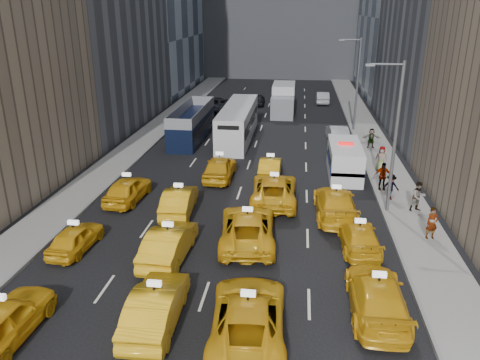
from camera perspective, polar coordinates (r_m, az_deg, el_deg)
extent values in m
plane|color=black|center=(19.32, -5.60, -17.23)|extent=(160.00, 160.00, 0.00)
cube|color=gray|center=(43.90, -12.00, 4.54)|extent=(3.00, 90.00, 0.15)
cube|color=gray|center=(42.10, 16.22, 3.48)|extent=(3.00, 90.00, 0.15)
cube|color=slate|center=(43.45, -10.19, 4.52)|extent=(0.15, 90.00, 0.18)
cube|color=slate|center=(41.89, 14.26, 3.61)|extent=(0.15, 90.00, 0.18)
cylinder|color=#595B60|center=(28.39, 18.38, 4.54)|extent=(0.20, 0.20, 9.00)
cylinder|color=#595B60|center=(27.44, 17.50, 13.31)|extent=(1.80, 0.12, 0.12)
cube|color=slate|center=(27.30, 15.59, 13.36)|extent=(0.50, 0.22, 0.12)
cylinder|color=#595B60|center=(47.76, 14.10, 11.09)|extent=(0.20, 0.20, 9.00)
cylinder|color=#595B60|center=(47.20, 13.44, 16.31)|extent=(1.80, 0.12, 0.12)
cube|color=slate|center=(47.12, 12.30, 16.33)|extent=(0.50, 0.22, 0.12)
imported|color=gold|center=(20.11, -26.91, -15.08)|extent=(2.12, 4.92, 1.66)
imported|color=gold|center=(19.13, -10.20, -14.90)|extent=(1.87, 4.99, 1.63)
imported|color=gold|center=(18.26, 0.99, -16.38)|extent=(3.15, 6.17, 1.67)
imported|color=gold|center=(20.22, 16.35, -13.42)|extent=(2.21, 5.43, 1.58)
imported|color=gold|center=(25.46, -19.43, -6.70)|extent=(1.81, 3.98, 1.32)
imported|color=gold|center=(23.48, -8.67, -7.63)|extent=(1.92, 5.04, 1.64)
imported|color=gold|center=(24.72, 0.92, -5.81)|extent=(3.34, 6.28, 1.68)
imported|color=gold|center=(24.94, 14.28, -6.69)|extent=(2.11, 4.71, 1.34)
imported|color=gold|center=(30.73, -13.52, -1.10)|extent=(2.13, 4.72, 1.57)
imported|color=gold|center=(28.42, -7.43, -2.50)|extent=(1.96, 4.83, 1.56)
imported|color=gold|center=(29.73, 4.17, -1.20)|extent=(2.94, 6.10, 1.67)
imported|color=gold|center=(28.21, 11.54, -2.81)|extent=(2.53, 5.83, 1.67)
imported|color=gold|center=(33.79, -2.48, 1.54)|extent=(2.02, 4.93, 1.68)
imported|color=gold|center=(34.29, 3.71, 1.58)|extent=(1.51, 4.31, 1.42)
cube|color=silver|center=(35.20, 12.63, 2.40)|extent=(2.40, 5.91, 2.34)
cylinder|color=black|center=(33.43, 11.17, 0.27)|extent=(0.28, 0.94, 0.94)
cylinder|color=black|center=(33.63, 14.45, 0.13)|extent=(0.28, 0.94, 0.94)
cylinder|color=black|center=(37.25, 10.81, 2.40)|extent=(0.28, 0.94, 0.94)
cylinder|color=black|center=(37.44, 13.76, 2.26)|extent=(0.28, 0.94, 0.94)
cube|color=navy|center=(35.25, 12.61, 2.16)|extent=(2.44, 5.91, 0.27)
cube|color=red|center=(34.84, 12.79, 4.36)|extent=(1.07, 0.40, 0.17)
cube|color=black|center=(44.36, -5.86, 6.96)|extent=(2.39, 10.40, 3.02)
cylinder|color=black|center=(40.83, -8.55, 4.26)|extent=(0.28, 1.10, 1.10)
cylinder|color=black|center=(40.33, -5.72, 4.18)|extent=(0.28, 1.10, 1.10)
cylinder|color=black|center=(48.88, -5.89, 7.06)|extent=(0.28, 1.10, 1.10)
cylinder|color=black|center=(48.46, -3.50, 7.02)|extent=(0.28, 1.10, 1.10)
cube|color=silver|center=(43.93, -0.25, 7.02)|extent=(2.83, 12.24, 3.15)
cylinder|color=black|center=(39.40, -2.84, 3.87)|extent=(0.28, 1.10, 1.10)
cylinder|color=black|center=(39.08, 0.40, 3.75)|extent=(0.28, 1.10, 1.10)
cylinder|color=black|center=(49.32, -0.76, 7.29)|extent=(0.28, 1.10, 1.10)
cylinder|color=black|center=(49.06, 1.85, 7.21)|extent=(0.28, 1.10, 1.10)
cube|color=silver|center=(54.84, 5.30, 9.75)|extent=(2.92, 7.45, 3.35)
cylinder|color=black|center=(52.41, 3.92, 8.03)|extent=(0.28, 1.10, 1.10)
cylinder|color=black|center=(52.34, 6.36, 7.94)|extent=(0.28, 1.10, 1.10)
cylinder|color=black|center=(57.81, 4.26, 9.20)|extent=(0.28, 1.10, 1.10)
cylinder|color=black|center=(57.74, 6.48, 9.11)|extent=(0.28, 1.10, 1.10)
imported|color=#9CA0A3|center=(44.16, 11.78, 5.58)|extent=(2.02, 4.80, 1.54)
imported|color=black|center=(56.28, -2.93, 9.21)|extent=(2.88, 6.02, 1.66)
imported|color=gray|center=(60.89, 5.28, 9.98)|extent=(2.73, 5.68, 1.60)
imported|color=black|center=(59.91, 2.17, 9.80)|extent=(1.84, 4.28, 1.44)
imported|color=#93959A|center=(61.84, 10.01, 9.87)|extent=(1.61, 4.54, 1.49)
imported|color=gray|center=(26.74, 22.38, -4.88)|extent=(0.73, 0.56, 1.77)
imported|color=gray|center=(29.96, 20.92, -1.91)|extent=(1.00, 0.74, 1.84)
imported|color=gray|center=(31.17, 17.89, -0.82)|extent=(1.15, 0.63, 1.69)
imported|color=gray|center=(32.69, 16.98, 0.47)|extent=(1.15, 0.59, 1.91)
imported|color=gray|center=(36.46, 16.84, 2.51)|extent=(0.97, 0.60, 1.89)
imported|color=gray|center=(42.36, 15.71, 4.94)|extent=(1.59, 0.52, 1.70)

